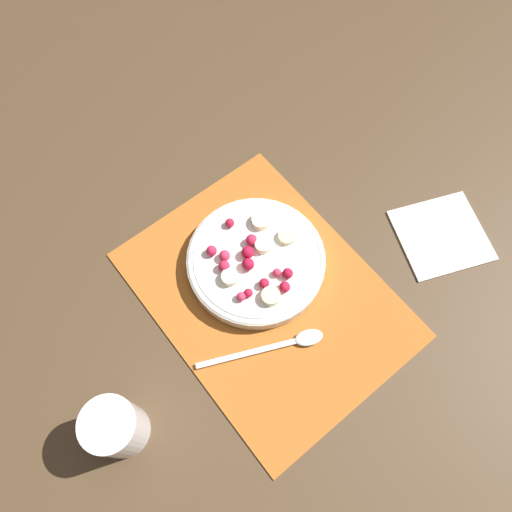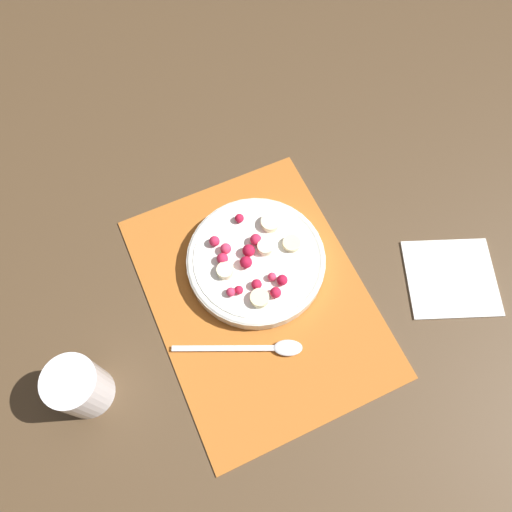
{
  "view_description": "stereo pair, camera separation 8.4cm",
  "coord_description": "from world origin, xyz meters",
  "px_view_note": "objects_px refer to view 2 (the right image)",
  "views": [
    {
      "loc": [
        0.21,
        -0.19,
        0.8
      ],
      "look_at": [
        -0.05,
        0.02,
        0.04
      ],
      "focal_mm": 35.0,
      "sensor_mm": 36.0,
      "label": 1
    },
    {
      "loc": [
        0.26,
        -0.12,
        0.8
      ],
      "look_at": [
        -0.05,
        0.02,
        0.04
      ],
      "focal_mm": 35.0,
      "sensor_mm": 36.0,
      "label": 2
    }
  ],
  "objects_px": {
    "spoon": "(264,348)",
    "drinking_glass": "(79,387)",
    "napkin": "(451,277)",
    "fruit_bowl": "(256,260)"
  },
  "relations": [
    {
      "from": "fruit_bowl",
      "to": "drinking_glass",
      "type": "xyz_separation_m",
      "value": [
        0.09,
        -0.33,
        0.03
      ]
    },
    {
      "from": "spoon",
      "to": "drinking_glass",
      "type": "height_order",
      "value": "drinking_glass"
    },
    {
      "from": "fruit_bowl",
      "to": "napkin",
      "type": "bearing_deg",
      "value": 61.4
    },
    {
      "from": "fruit_bowl",
      "to": "spoon",
      "type": "relative_size",
      "value": 1.19
    },
    {
      "from": "drinking_glass",
      "to": "napkin",
      "type": "bearing_deg",
      "value": 83.33
    },
    {
      "from": "spoon",
      "to": "drinking_glass",
      "type": "distance_m",
      "value": 0.29
    },
    {
      "from": "spoon",
      "to": "napkin",
      "type": "relative_size",
      "value": 1.02
    },
    {
      "from": "spoon",
      "to": "drinking_glass",
      "type": "bearing_deg",
      "value": -166.2
    },
    {
      "from": "fruit_bowl",
      "to": "spoon",
      "type": "height_order",
      "value": "fruit_bowl"
    },
    {
      "from": "fruit_bowl",
      "to": "napkin",
      "type": "height_order",
      "value": "fruit_bowl"
    }
  ]
}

